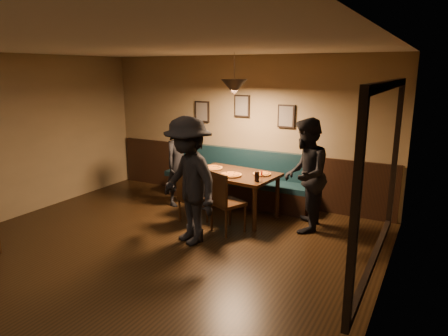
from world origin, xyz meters
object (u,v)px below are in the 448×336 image
Objects in this scene: chair_near_left at (193,197)px; chair_near_right at (228,202)px; diner_left at (178,165)px; diner_right at (305,175)px; booth_bench at (235,177)px; soda_glass at (257,176)px; dining_table at (234,195)px; tabasco_bottle at (262,173)px; diner_front at (188,181)px.

chair_near_left is 0.88× the size of chair_near_right.
diner_right is at bearing -79.96° from diner_left.
diner_left reaches higher than chair_near_left.
soda_glass is (0.92, -1.04, 0.37)m from booth_bench.
tabasco_bottle is (0.53, -0.01, 0.45)m from dining_table.
diner_right is (1.74, 0.59, 0.46)m from chair_near_left.
chair_near_right is at bearing -68.13° from diner_right.
diner_front is at bearing -57.10° from diner_right.
booth_bench reaches higher than dining_table.
dining_table is 0.75m from chair_near_left.
diner_left is at bearing 154.43° from diner_front.
chair_near_left is at bearing -149.97° from tabasco_bottle.
chair_near_right is at bearing -113.98° from tabasco_bottle.
tabasco_bottle is at bearing -81.11° from diner_left.
chair_near_right reaches higher than chair_near_left.
soda_glass is at bearing -48.68° from booth_bench.
soda_glass is (1.04, 0.28, 0.43)m from chair_near_left.
diner_right is at bearing -24.58° from booth_bench.
chair_near_left is 1.16m from soda_glass.
diner_front reaches higher than diner_right.
soda_glass is at bearing -77.25° from diner_right.
dining_table is at bearing 111.38° from diner_front.
booth_bench reaches higher than soda_glass.
soda_glass is (0.33, 0.35, 0.37)m from chair_near_right.
chair_near_left is 0.47× the size of diner_front.
diner_left is 0.86× the size of diner_right.
booth_bench is at bearing 136.83° from chair_near_right.
diner_right is at bearing 5.63° from dining_table.
diner_front reaches higher than chair_near_left.
diner_right is 1.87m from diner_front.
diner_right is 15.31× the size of tabasco_bottle.
diner_right reaches higher than chair_near_left.
tabasco_bottle reaches higher than chair_near_left.
soda_glass is at bearing 71.15° from chair_near_right.
chair_near_left is 0.71m from chair_near_right.
diner_left is 1.80m from diner_front.
diner_front is 1.18m from soda_glass.
chair_near_right is 0.61m from soda_glass.
chair_near_right is 0.55× the size of diner_right.
diner_front is 11.67× the size of soda_glass.
chair_near_left is at bearing -161.83° from chair_near_right.
soda_glass reaches higher than tabasco_bottle.
diner_left is 0.83× the size of diner_front.
dining_table is at bearing 178.67° from tabasco_bottle.
diner_right is 11.18× the size of soda_glass.
diner_right is 0.96× the size of diner_front.
booth_bench is at bearing -41.36° from diner_left.
tabasco_bottle is (0.87, -0.75, 0.35)m from booth_bench.
dining_table is 0.71m from chair_near_right.
chair_near_right is at bearing -63.98° from dining_table.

